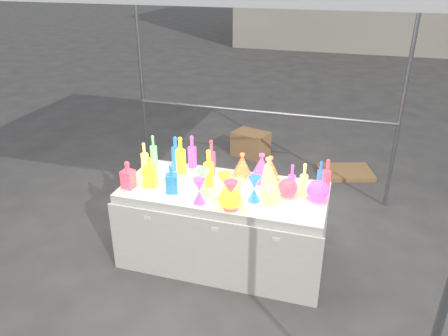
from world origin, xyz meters
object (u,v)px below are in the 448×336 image
(display_table, at_px, (224,225))
(bottle_0, at_px, (181,155))
(globe_0, at_px, (230,200))
(decanter_0, at_px, (150,172))
(lampshade_0, at_px, (242,165))
(hourglass_0, at_px, (231,195))
(cardboard_box_closed, at_px, (251,144))

(display_table, distance_m, bottle_0, 0.77)
(bottle_0, bearing_deg, globe_0, -39.09)
(bottle_0, height_order, globe_0, bottle_0)
(globe_0, bearing_deg, decanter_0, 167.55)
(display_table, xyz_separation_m, decanter_0, (-0.64, -0.12, 0.51))
(globe_0, height_order, lampshade_0, lampshade_0)
(decanter_0, relative_size, lampshade_0, 1.17)
(hourglass_0, distance_m, lampshade_0, 0.60)
(display_table, distance_m, decanter_0, 0.83)
(cardboard_box_closed, bearing_deg, globe_0, -62.20)
(display_table, height_order, hourglass_0, hourglass_0)
(globe_0, xyz_separation_m, lampshade_0, (-0.05, 0.58, 0.04))
(display_table, height_order, decanter_0, decanter_0)
(cardboard_box_closed, height_order, globe_0, globe_0)
(hourglass_0, bearing_deg, decanter_0, 166.71)
(lampshade_0, bearing_deg, cardboard_box_closed, 96.31)
(display_table, relative_size, lampshade_0, 7.94)
(display_table, bearing_deg, bottle_0, 156.02)
(decanter_0, xyz_separation_m, lampshade_0, (0.73, 0.41, -0.02))
(display_table, relative_size, globe_0, 9.91)
(decanter_0, bearing_deg, globe_0, -24.29)
(bottle_0, height_order, hourglass_0, bottle_0)
(lampshade_0, bearing_deg, globe_0, -89.47)
(cardboard_box_closed, distance_m, bottle_0, 2.39)
(cardboard_box_closed, bearing_deg, display_table, -64.30)
(hourglass_0, bearing_deg, lampshade_0, 95.83)
(bottle_0, height_order, decanter_0, bottle_0)
(bottle_0, distance_m, lampshade_0, 0.58)
(display_table, xyz_separation_m, hourglass_0, (0.15, -0.31, 0.50))
(cardboard_box_closed, distance_m, globe_0, 2.90)
(bottle_0, bearing_deg, hourglass_0, -39.53)
(cardboard_box_closed, relative_size, globe_0, 2.61)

